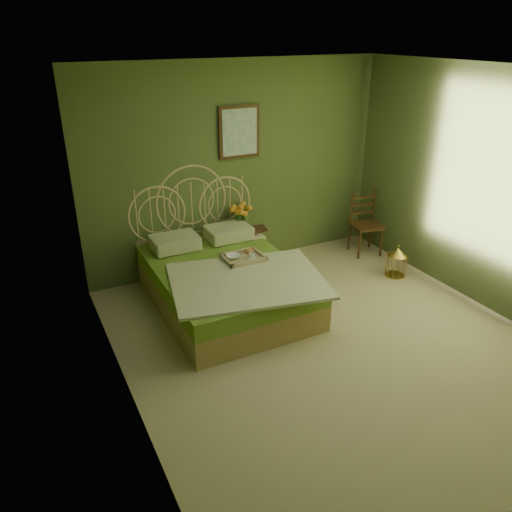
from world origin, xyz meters
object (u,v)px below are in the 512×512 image
nightstand (242,245)px  birdcage (396,262)px  bed (224,279)px  chair (364,219)px

nightstand → birdcage: (1.68, -1.06, -0.16)m
nightstand → birdcage: 2.00m
bed → birdcage: (2.24, -0.36, -0.12)m
chair → birdcage: size_ratio=2.28×
bed → nightstand: bearing=51.4°
bed → chair: (2.33, 0.46, 0.18)m
chair → birdcage: chair is taller
chair → birdcage: bearing=-84.1°
bed → nightstand: 0.90m
nightstand → chair: nightstand is taller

